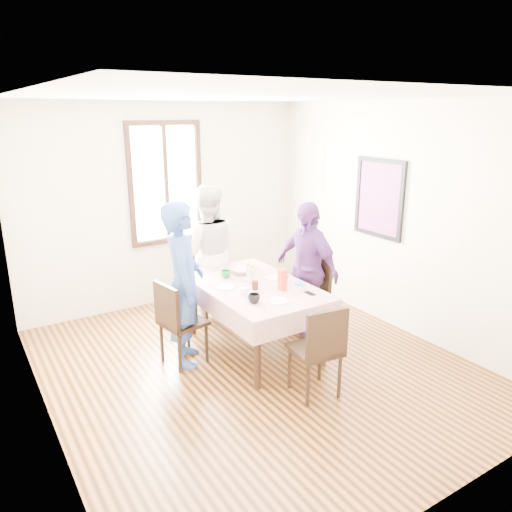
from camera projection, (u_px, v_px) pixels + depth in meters
name	position (u px, v px, depth m)	size (l,w,h in m)	color
ground	(256.00, 366.00, 5.14)	(4.50, 4.50, 0.00)	black
back_wall	(166.00, 205.00, 6.57)	(4.00, 4.00, 0.00)	beige
right_wall	(398.00, 218.00, 5.78)	(4.50, 4.50, 0.00)	beige
window_frame	(166.00, 183.00, 6.47)	(1.02, 0.06, 1.62)	black
window_pane	(165.00, 183.00, 6.48)	(0.90, 0.02, 1.50)	white
art_poster	(379.00, 198.00, 5.95)	(0.04, 0.76, 0.96)	red
dining_table	(254.00, 317.00, 5.41)	(0.93, 1.56, 0.75)	black
tablecloth	(254.00, 285.00, 5.30)	(1.05, 1.68, 0.01)	#570713
chair_left	(183.00, 322.00, 5.11)	(0.42, 0.42, 0.91)	black
chair_right	(307.00, 296.00, 5.83)	(0.42, 0.42, 0.91)	black
chair_far	(209.00, 283.00, 6.26)	(0.42, 0.42, 0.91)	black
chair_near	(315.00, 349.00, 4.52)	(0.42, 0.42, 0.91)	black
person_left	(183.00, 285.00, 5.00)	(0.63, 0.41, 1.73)	navy
person_far	(209.00, 253.00, 6.12)	(0.83, 0.65, 1.72)	beige
person_right	(306.00, 269.00, 5.72)	(0.93, 0.39, 1.60)	#562A6C
mug_black	(254.00, 298.00, 4.79)	(0.12, 0.12, 0.09)	black
mug_flag	(285.00, 279.00, 5.35)	(0.09, 0.09, 0.08)	red
mug_green	(226.00, 274.00, 5.52)	(0.11, 0.11, 0.09)	#0C7226
serving_bowl	(242.00, 271.00, 5.67)	(0.25, 0.25, 0.06)	white
juice_carton	(282.00, 280.00, 5.11)	(0.07, 0.07, 0.23)	red
butter_tub	(299.00, 287.00, 5.13)	(0.13, 0.13, 0.07)	white
jam_jar	(255.00, 285.00, 5.14)	(0.07, 0.07, 0.09)	black
drinking_glass	(244.00, 292.00, 4.95)	(0.07, 0.07, 0.10)	silver
smartphone	(310.00, 293.00, 5.04)	(0.06, 0.13, 0.01)	black
flower_vase	(249.00, 277.00, 5.35)	(0.06, 0.06, 0.12)	silver
plate_left	(225.00, 287.00, 5.21)	(0.20, 0.20, 0.01)	white
plate_right	(273.00, 277.00, 5.51)	(0.20, 0.20, 0.01)	white
plate_near	(279.00, 301.00, 4.83)	(0.20, 0.20, 0.01)	white
butter_lid	(299.00, 284.00, 5.12)	(0.12, 0.12, 0.01)	blue
flower_bunch	(249.00, 268.00, 5.32)	(0.09, 0.09, 0.10)	yellow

